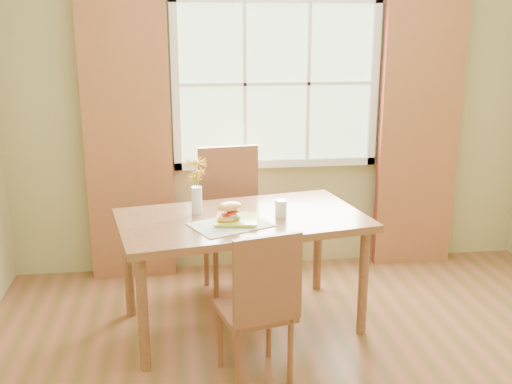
{
  "coord_description": "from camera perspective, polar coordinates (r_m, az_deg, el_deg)",
  "views": [
    {
      "loc": [
        -0.78,
        -2.77,
        1.94
      ],
      "look_at": [
        -0.3,
        0.81,
        0.93
      ],
      "focal_mm": 42.0,
      "sensor_mm": 36.0,
      "label": 1
    }
  ],
  "objects": [
    {
      "name": "croissant_sandwich",
      "position": [
        3.67,
        -2.54,
        -1.9
      ],
      "size": [
        0.2,
        0.18,
        0.12
      ],
      "rotation": [
        0.0,
        0.0,
        0.55
      ],
      "color": "#EDB150",
      "rests_on": "plate"
    },
    {
      "name": "plate",
      "position": [
        3.72,
        -1.84,
        -2.75
      ],
      "size": [
        0.29,
        0.29,
        0.01
      ],
      "primitive_type": "cube",
      "rotation": [
        0.0,
        0.0,
        -0.16
      ],
      "color": "#BED535",
      "rests_on": "placemat"
    },
    {
      "name": "curtain_right",
      "position": [
        5.01,
        15.25,
        5.42
      ],
      "size": [
        0.65,
        0.08,
        2.2
      ],
      "primitive_type": "cube",
      "color": "maroon",
      "rests_on": "room"
    },
    {
      "name": "dining_table",
      "position": [
        3.86,
        -1.35,
        -3.47
      ],
      "size": [
        1.69,
        1.14,
        0.76
      ],
      "rotation": [
        0.0,
        0.0,
        0.18
      ],
      "color": "brown",
      "rests_on": "room"
    },
    {
      "name": "placemat",
      "position": [
        3.67,
        -2.48,
        -3.14
      ],
      "size": [
        0.55,
        0.49,
        0.01
      ],
      "primitive_type": "cube",
      "rotation": [
        0.0,
        0.0,
        0.42
      ],
      "color": "beige",
      "rests_on": "dining_table"
    },
    {
      "name": "chair_far",
      "position": [
        4.44,
        -2.33,
        -2.08
      ],
      "size": [
        0.51,
        0.51,
        1.08
      ],
      "rotation": [
        0.0,
        0.0,
        0.14
      ],
      "color": "brown",
      "rests_on": "room"
    },
    {
      "name": "chair_near",
      "position": [
        3.29,
        0.35,
        -10.37
      ],
      "size": [
        0.46,
        0.46,
        0.91
      ],
      "rotation": [
        0.0,
        0.0,
        0.25
      ],
      "color": "brown",
      "rests_on": "room"
    },
    {
      "name": "water_glass",
      "position": [
        3.81,
        2.38,
        -1.64
      ],
      "size": [
        0.07,
        0.07,
        0.11
      ],
      "color": "silver",
      "rests_on": "dining_table"
    },
    {
      "name": "window",
      "position": [
        4.72,
        1.97,
        10.27
      ],
      "size": [
        1.62,
        0.06,
        1.32
      ],
      "color": "#A9CD9B",
      "rests_on": "room"
    },
    {
      "name": "flower_vase",
      "position": [
        3.86,
        -5.72,
        1.09
      ],
      "size": [
        0.15,
        0.15,
        0.37
      ],
      "color": "silver",
      "rests_on": "dining_table"
    },
    {
      "name": "curtain_left",
      "position": [
        4.64,
        -12.09,
        4.84
      ],
      "size": [
        0.65,
        0.08,
        2.2
      ],
      "primitive_type": "cube",
      "color": "maroon",
      "rests_on": "room"
    },
    {
      "name": "room",
      "position": [
        2.93,
        7.96,
        3.89
      ],
      "size": [
        4.24,
        3.84,
        2.74
      ],
      "color": "brown",
      "rests_on": "ground"
    }
  ]
}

